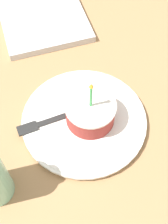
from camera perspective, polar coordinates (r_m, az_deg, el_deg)
ground_plane at (r=0.72m, az=-0.29°, el=-4.30°), size 2.40×2.40×0.04m
plate at (r=0.71m, az=-0.00°, el=-1.55°), size 0.28×0.28×0.02m
cake_slice at (r=0.68m, az=1.17°, el=-0.02°), size 0.11×0.11×0.13m
fork at (r=0.70m, az=-6.70°, el=-1.77°), size 0.03×0.16×0.00m
marble_board at (r=0.95m, az=-7.74°, el=17.48°), size 0.29×0.23×0.02m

